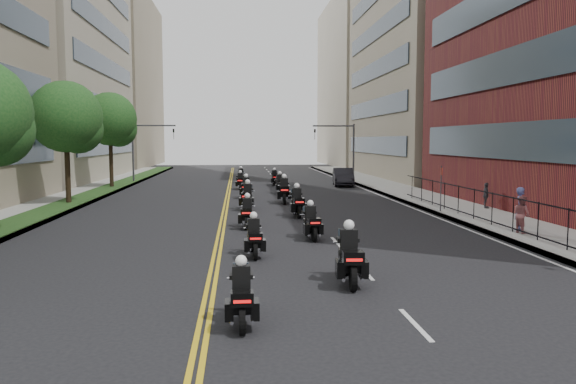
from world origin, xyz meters
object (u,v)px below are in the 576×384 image
motorcycle_1 (349,259)px  motorcycle_8 (246,189)px  motorcycle_12 (241,176)px  pedestrian_b (522,214)px  motorcycle_0 (241,298)px  motorcycle_2 (254,239)px  motorcycle_3 (311,224)px  motorcycle_4 (247,214)px  motorcycle_11 (275,178)px  parked_sedan (343,177)px  motorcycle_5 (297,204)px  motorcycle_7 (284,192)px  motorcycle_9 (280,185)px  motorcycle_10 (240,182)px  motorcycle_6 (247,198)px  pedestrian_a (521,209)px

motorcycle_1 → motorcycle_8: (-2.58, 23.71, -0.04)m
motorcycle_12 → motorcycle_1: bearing=-81.6°
pedestrian_b → motorcycle_12: bearing=5.9°
motorcycle_0 → motorcycle_8: (0.48, 26.96, 0.07)m
motorcycle_2 → motorcycle_3: 4.03m
motorcycle_4 → motorcycle_12: motorcycle_4 is taller
motorcycle_11 → parked_sedan: 6.11m
motorcycle_5 → motorcycle_3: bearing=-93.4°
motorcycle_5 → motorcycle_7: 6.40m
motorcycle_1 → motorcycle_5: size_ratio=1.02×
motorcycle_9 → motorcycle_10: bearing=124.8°
parked_sedan → motorcycle_0: bearing=-97.4°
motorcycle_2 → motorcycle_6: motorcycle_6 is taller
motorcycle_9 → motorcycle_12: motorcycle_9 is taller
motorcycle_12 → motorcycle_9: bearing=-70.8°
motorcycle_7 → motorcycle_10: motorcycle_7 is taller
motorcycle_5 → motorcycle_11: (0.14, 20.63, -0.08)m
motorcycle_8 → motorcycle_11: size_ratio=1.08×
motorcycle_8 → pedestrian_a: bearing=-50.3°
motorcycle_9 → motorcycle_12: 11.22m
motorcycle_6 → pedestrian_a: pedestrian_a is taller
motorcycle_0 → motorcycle_7: motorcycle_7 is taller
motorcycle_10 → pedestrian_a: pedestrian_a is taller
motorcycle_4 → motorcycle_7: (2.53, 9.92, 0.11)m
motorcycle_4 → motorcycle_5: size_ratio=0.91×
motorcycle_6 → motorcycle_9: size_ratio=1.06×
motorcycle_4 → motorcycle_12: bearing=94.2°
motorcycle_2 → motorcycle_9: 23.28m
motorcycle_7 → motorcycle_11: 14.23m
motorcycle_8 → motorcycle_12: 14.29m
motorcycle_0 → motorcycle_12: bearing=89.0°
motorcycle_2 → motorcycle_10: size_ratio=1.00×
motorcycle_0 → motorcycle_11: motorcycle_11 is taller
motorcycle_12 → motorcycle_4: bearing=-85.6°
motorcycle_6 → motorcycle_10: motorcycle_6 is taller
motorcycle_3 → motorcycle_12: bearing=91.0°
motorcycle_5 → motorcycle_8: (-2.56, 9.74, -0.03)m
motorcycle_7 → motorcycle_12: motorcycle_7 is taller
motorcycle_12 → motorcycle_6: bearing=-85.1°
pedestrian_b → parked_sedan: bearing=-9.1°
motorcycle_2 → parked_sedan: parked_sedan is taller
motorcycle_7 → motorcycle_1: bearing=-86.2°
motorcycle_9 → motorcycle_3: bearing=-94.4°
motorcycle_4 → motorcycle_6: (0.12, 6.70, 0.06)m
motorcycle_5 → motorcycle_12: 24.19m
motorcycle_2 → pedestrian_a: 12.13m
pedestrian_b → motorcycle_11: bearing=2.7°
motorcycle_1 → motorcycle_3: (-0.15, 7.24, -0.09)m
motorcycle_3 → pedestrian_b: bearing=-5.1°
parked_sedan → motorcycle_2: bearing=-99.8°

